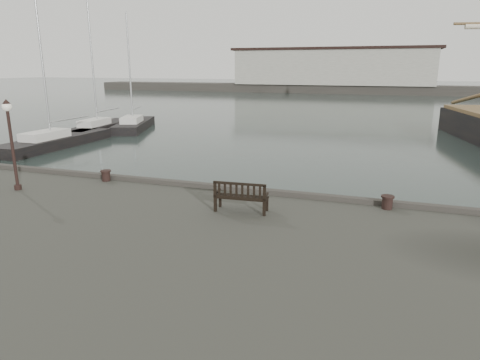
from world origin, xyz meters
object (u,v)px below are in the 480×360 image
object	(u,v)px
bollard_left	(106,176)
lamp_post	(10,133)
yacht_d	(134,127)
yacht_b	(101,130)
yacht_c	(57,144)
bench	(241,202)
bollard_right	(387,202)

from	to	relation	value
bollard_left	lamp_post	size ratio (longest dim) A/B	0.13
lamp_post	yacht_d	distance (m)	27.83
yacht_b	yacht_c	bearing A→B (deg)	-86.36
yacht_b	yacht_d	xyz separation A→B (m)	(1.82, 2.98, -0.02)
yacht_c	yacht_d	xyz separation A→B (m)	(0.31, 10.62, -0.01)
bench	lamp_post	size ratio (longest dim) A/B	0.51
bench	lamp_post	bearing A→B (deg)	178.36
lamp_post	yacht_d	world-z (taller)	yacht_d
lamp_post	yacht_c	xyz separation A→B (m)	(-11.40, 14.66, -3.51)
bollard_left	bollard_right	bearing A→B (deg)	0.00
yacht_b	yacht_c	xyz separation A→B (m)	(1.51, -7.64, -0.00)
bollard_left	yacht_c	xyz separation A→B (m)	(-13.79, 12.45, -1.54)
bollard_right	yacht_c	distance (m)	27.78
bench	lamp_post	xyz separation A→B (m)	(-8.91, -0.37, 1.88)
bollard_left	lamp_post	xyz separation A→B (m)	(-2.39, -2.21, 1.97)
yacht_b	yacht_c	world-z (taller)	yacht_c
bollard_right	bollard_left	bearing A→B (deg)	180.00
bench	yacht_b	size ratio (longest dim) A/B	0.13
lamp_post	yacht_c	distance (m)	18.90
yacht_b	yacht_d	world-z (taller)	yacht_b
bollard_right	yacht_d	size ratio (longest dim) A/B	0.04
bench	yacht_d	xyz separation A→B (m)	(-20.00, 24.91, -1.64)
bench	yacht_b	distance (m)	30.98
bollard_right	yacht_c	bearing A→B (deg)	153.32
yacht_d	bollard_left	bearing A→B (deg)	-79.80
bollard_right	lamp_post	size ratio (longest dim) A/B	0.13
bollard_right	yacht_b	size ratio (longest dim) A/B	0.03
bollard_left	yacht_d	distance (m)	26.76
lamp_post	yacht_d	size ratio (longest dim) A/B	0.29
lamp_post	yacht_c	bearing A→B (deg)	127.86
bench	bollard_right	bearing A→B (deg)	18.27
bollard_right	yacht_c	xyz separation A→B (m)	(-24.79, 12.45, -1.54)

